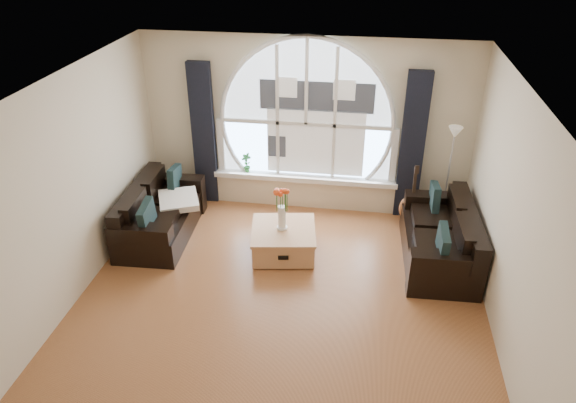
# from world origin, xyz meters

# --- Properties ---
(ground) EXTENTS (5.00, 5.50, 0.01)m
(ground) POSITION_xyz_m (0.00, 0.00, 0.00)
(ground) COLOR brown
(ground) RESTS_ON ground
(ceiling) EXTENTS (5.00, 5.50, 0.01)m
(ceiling) POSITION_xyz_m (0.00, 0.00, 2.70)
(ceiling) COLOR silver
(ceiling) RESTS_ON ground
(wall_back) EXTENTS (5.00, 0.01, 2.70)m
(wall_back) POSITION_xyz_m (0.00, 2.75, 1.35)
(wall_back) COLOR beige
(wall_back) RESTS_ON ground
(wall_left) EXTENTS (0.01, 5.50, 2.70)m
(wall_left) POSITION_xyz_m (-2.50, 0.00, 1.35)
(wall_left) COLOR beige
(wall_left) RESTS_ON ground
(wall_right) EXTENTS (0.01, 5.50, 2.70)m
(wall_right) POSITION_xyz_m (2.50, 0.00, 1.35)
(wall_right) COLOR beige
(wall_right) RESTS_ON ground
(attic_slope) EXTENTS (0.92, 5.50, 0.72)m
(attic_slope) POSITION_xyz_m (2.20, 0.00, 2.35)
(attic_slope) COLOR silver
(attic_slope) RESTS_ON ground
(arched_window) EXTENTS (2.60, 0.06, 2.15)m
(arched_window) POSITION_xyz_m (0.00, 2.72, 1.62)
(arched_window) COLOR silver
(arched_window) RESTS_ON wall_back
(window_sill) EXTENTS (2.90, 0.22, 0.08)m
(window_sill) POSITION_xyz_m (0.00, 2.65, 0.51)
(window_sill) COLOR white
(window_sill) RESTS_ON wall_back
(window_frame) EXTENTS (2.76, 0.08, 2.15)m
(window_frame) POSITION_xyz_m (0.00, 2.69, 1.62)
(window_frame) COLOR white
(window_frame) RESTS_ON wall_back
(neighbor_house) EXTENTS (1.70, 0.02, 1.50)m
(neighbor_house) POSITION_xyz_m (0.15, 2.71, 1.50)
(neighbor_house) COLOR silver
(neighbor_house) RESTS_ON wall_back
(curtain_left) EXTENTS (0.35, 0.12, 2.30)m
(curtain_left) POSITION_xyz_m (-1.60, 2.63, 1.15)
(curtain_left) COLOR black
(curtain_left) RESTS_ON ground
(curtain_right) EXTENTS (0.35, 0.12, 2.30)m
(curtain_right) POSITION_xyz_m (1.60, 2.63, 1.15)
(curtain_right) COLOR black
(curtain_right) RESTS_ON ground
(sofa_left) EXTENTS (0.93, 1.75, 0.76)m
(sofa_left) POSITION_xyz_m (-1.98, 1.49, 0.40)
(sofa_left) COLOR black
(sofa_left) RESTS_ON ground
(sofa_right) EXTENTS (0.95, 1.80, 0.79)m
(sofa_right) POSITION_xyz_m (1.99, 1.44, 0.40)
(sofa_right) COLOR black
(sofa_right) RESTS_ON ground
(coffee_chest) EXTENTS (1.00, 1.00, 0.43)m
(coffee_chest) POSITION_xyz_m (-0.12, 1.29, 0.21)
(coffee_chest) COLOR #BB7E4D
(coffee_chest) RESTS_ON ground
(throw_blanket) EXTENTS (0.72, 0.72, 0.10)m
(throw_blanket) POSITION_xyz_m (-1.75, 1.66, 0.50)
(throw_blanket) COLOR silver
(throw_blanket) RESTS_ON sofa_left
(vase_flowers) EXTENTS (0.24, 0.24, 0.70)m
(vase_flowers) POSITION_xyz_m (-0.14, 1.30, 0.78)
(vase_flowers) COLOR white
(vase_flowers) RESTS_ON coffee_chest
(floor_lamp) EXTENTS (0.24, 0.24, 1.60)m
(floor_lamp) POSITION_xyz_m (2.14, 2.37, 0.80)
(floor_lamp) COLOR #B2B2B2
(floor_lamp) RESTS_ON ground
(guitar) EXTENTS (0.37, 0.26, 1.06)m
(guitar) POSITION_xyz_m (1.66, 2.29, 0.53)
(guitar) COLOR #97532B
(guitar) RESTS_ON ground
(potted_plant) EXTENTS (0.20, 0.17, 0.32)m
(potted_plant) POSITION_xyz_m (-0.93, 2.65, 0.71)
(potted_plant) COLOR #1E6023
(potted_plant) RESTS_ON window_sill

